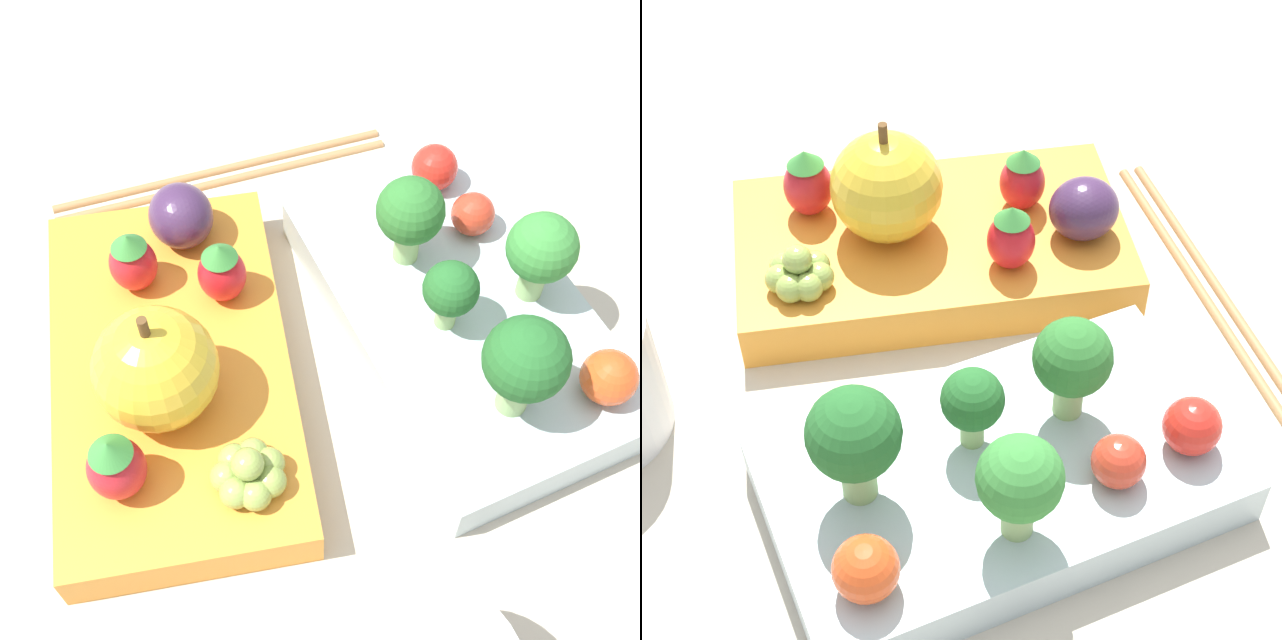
{
  "view_description": "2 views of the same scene",
  "coord_description": "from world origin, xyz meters",
  "views": [
    {
      "loc": [
        0.24,
        -0.08,
        0.41
      ],
      "look_at": [
        0.0,
        0.0,
        0.04
      ],
      "focal_mm": 50.0,
      "sensor_mm": 36.0,
      "label": 1
    },
    {
      "loc": [
        0.11,
        0.34,
        0.42
      ],
      "look_at": [
        0.0,
        0.0,
        0.04
      ],
      "focal_mm": 60.0,
      "sensor_mm": 36.0,
      "label": 2
    }
  ],
  "objects": [
    {
      "name": "broccoli_floret_1",
      "position": [
        0.02,
        0.06,
        0.05
      ],
      "size": [
        0.03,
        0.03,
        0.04
      ],
      "color": "#93B770",
      "rests_on": "bento_box_savoury"
    },
    {
      "name": "grape_cluster",
      "position": [
        0.07,
        -0.06,
        0.04
      ],
      "size": [
        0.03,
        0.04,
        0.03
      ],
      "color": "#8EA84C",
      "rests_on": "bento_box_fruit"
    },
    {
      "name": "broccoli_floret_0",
      "position": [
        0.07,
        0.07,
        0.07
      ],
      "size": [
        0.04,
        0.04,
        0.06
      ],
      "color": "#93B770",
      "rests_on": "bento_box_savoury"
    },
    {
      "name": "strawberry_0",
      "position": [
        -0.06,
        -0.08,
        0.05
      ],
      "size": [
        0.02,
        0.02,
        0.04
      ],
      "color": "red",
      "rests_on": "bento_box_fruit"
    },
    {
      "name": "ground_plane",
      "position": [
        0.0,
        0.0,
        0.0
      ],
      "size": [
        4.0,
        4.0,
        0.0
      ],
      "primitive_type": "plane",
      "color": "#BCB29E"
    },
    {
      "name": "bento_box_fruit",
      "position": [
        -0.01,
        -0.08,
        0.01
      ],
      "size": [
        0.23,
        0.15,
        0.03
      ],
      "color": "orange",
      "rests_on": "ground_plane"
    },
    {
      "name": "bento_box_savoury",
      "position": [
        0.01,
        0.08,
        0.01
      ],
      "size": [
        0.22,
        0.14,
        0.03
      ],
      "color": "silver",
      "rests_on": "ground_plane"
    },
    {
      "name": "strawberry_2",
      "position": [
        0.05,
        -0.11,
        0.05
      ],
      "size": [
        0.03,
        0.03,
        0.04
      ],
      "color": "red",
      "rests_on": "bento_box_fruit"
    },
    {
      "name": "apple",
      "position": [
        0.01,
        -0.09,
        0.06
      ],
      "size": [
        0.06,
        0.06,
        0.07
      ],
      "color": "gold",
      "rests_on": "bento_box_fruit"
    },
    {
      "name": "chopsticks_pair",
      "position": [
        -0.15,
        -0.01,
        0.0
      ],
      "size": [
        0.02,
        0.21,
        0.01
      ],
      "color": "#A37547",
      "rests_on": "ground_plane"
    },
    {
      "name": "plum",
      "position": [
        -0.08,
        -0.05,
        0.04
      ],
      "size": [
        0.04,
        0.03,
        0.03
      ],
      "color": "#42284C",
      "rests_on": "bento_box_fruit"
    },
    {
      "name": "broccoli_floret_2",
      "position": [
        -0.03,
        0.06,
        0.06
      ],
      "size": [
        0.04,
        0.04,
        0.06
      ],
      "color": "#93B770",
      "rests_on": "bento_box_savoury"
    },
    {
      "name": "broccoli_floret_3",
      "position": [
        0.01,
        0.11,
        0.06
      ],
      "size": [
        0.04,
        0.04,
        0.06
      ],
      "color": "#93B770",
      "rests_on": "bento_box_savoury"
    },
    {
      "name": "cherry_tomato_0",
      "position": [
        -0.04,
        0.1,
        0.04
      ],
      "size": [
        0.02,
        0.02,
        0.02
      ],
      "color": "red",
      "rests_on": "bento_box_savoury"
    },
    {
      "name": "cherry_tomato_2",
      "position": [
        0.08,
        0.12,
        0.04
      ],
      "size": [
        0.03,
        0.03,
        0.03
      ],
      "color": "#DB4C1E",
      "rests_on": "bento_box_savoury"
    },
    {
      "name": "cherry_tomato_1",
      "position": [
        -0.08,
        0.1,
        0.04
      ],
      "size": [
        0.03,
        0.03,
        0.03
      ],
      "color": "red",
      "rests_on": "bento_box_savoury"
    },
    {
      "name": "strawberry_1",
      "position": [
        -0.04,
        -0.04,
        0.05
      ],
      "size": [
        0.03,
        0.03,
        0.04
      ],
      "color": "red",
      "rests_on": "bento_box_fruit"
    }
  ]
}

